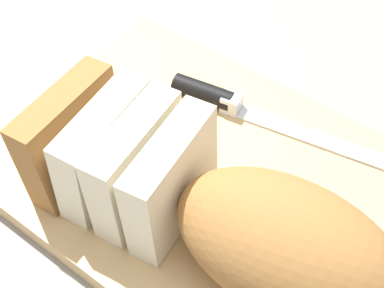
% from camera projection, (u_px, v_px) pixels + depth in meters
% --- Properties ---
extents(ground_plane, '(3.00, 3.00, 0.00)m').
position_uv_depth(ground_plane, '(192.00, 176.00, 0.60)').
color(ground_plane, gray).
extents(cutting_board, '(0.40, 0.32, 0.02)m').
position_uv_depth(cutting_board, '(192.00, 169.00, 0.59)').
color(cutting_board, tan).
rests_on(cutting_board, ground_plane).
extents(bread_loaf, '(0.35, 0.14, 0.10)m').
position_uv_depth(bread_loaf, '(219.00, 210.00, 0.48)').
color(bread_loaf, '#996633').
rests_on(bread_loaf, cutting_board).
extents(bread_knife, '(0.29, 0.06, 0.02)m').
position_uv_depth(bread_knife, '(233.00, 104.00, 0.62)').
color(bread_knife, silver).
rests_on(bread_knife, cutting_board).
extents(crumb_near_knife, '(0.01, 0.01, 0.01)m').
position_uv_depth(crumb_near_knife, '(247.00, 220.00, 0.53)').
color(crumb_near_knife, '#A8753D').
rests_on(crumb_near_knife, cutting_board).
extents(crumb_near_loaf, '(0.01, 0.01, 0.01)m').
position_uv_depth(crumb_near_loaf, '(146.00, 211.00, 0.54)').
color(crumb_near_loaf, '#A8753D').
rests_on(crumb_near_loaf, cutting_board).
extents(crumb_stray_left, '(0.01, 0.01, 0.01)m').
position_uv_depth(crumb_stray_left, '(144.00, 139.00, 0.59)').
color(crumb_stray_left, '#A8753D').
rests_on(crumb_stray_left, cutting_board).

